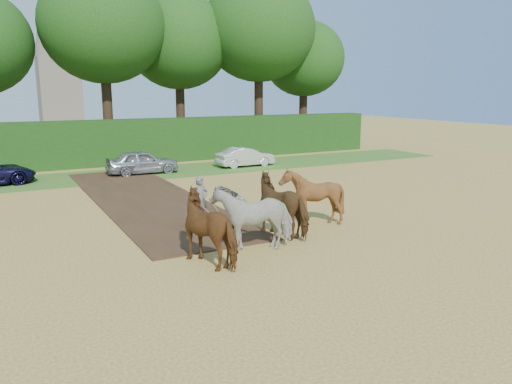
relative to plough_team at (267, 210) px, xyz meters
The scene contains 7 objects.
ground 3.67m from the plough_team, 159.98° to the left, with size 120.00×120.00×0.00m, color gold.
earth_strip 8.46m from the plough_team, 102.41° to the left, with size 4.50×17.00×0.05m, color #472D1C.
grass_verge 15.59m from the plough_team, 102.26° to the left, with size 50.00×5.00×0.03m, color #38601E.
hedgerow 19.98m from the plough_team, 99.52° to the left, with size 46.00×1.60×3.00m, color #14380F.
plough_team is the anchor object (origin of this frame).
treeline 24.73m from the plough_team, 102.31° to the left, with size 48.70×10.60×14.21m.
church 57.62m from the plough_team, 89.29° to the left, with size 5.20×5.20×27.00m.
Camera 1 is at (-4.65, -15.26, 4.98)m, focal length 35.00 mm.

